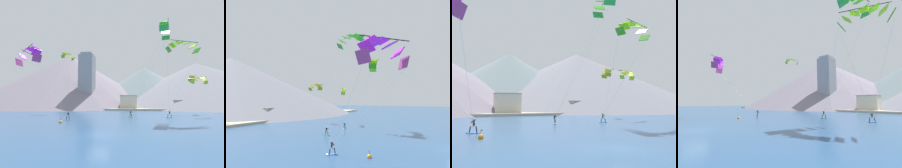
# 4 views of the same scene
# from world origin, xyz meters

# --- Properties ---
(ground_plane) EXTENTS (400.00, 400.00, 0.00)m
(ground_plane) POSITION_xyz_m (0.00, 0.00, 0.00)
(ground_plane) COLOR navy
(kitesurfer_near_lead) EXTENTS (1.76, 0.61, 1.73)m
(kitesurfer_near_lead) POSITION_xyz_m (11.93, 22.96, 0.50)
(kitesurfer_near_lead) COLOR #337FDB
(kitesurfer_near_lead) RESTS_ON ground
(kitesurfer_near_trail) EXTENTS (1.06, 1.75, 1.74)m
(kitesurfer_near_trail) POSITION_xyz_m (2.77, 22.49, 0.51)
(kitesurfer_near_trail) COLOR #33B266
(kitesurfer_near_trail) RESTS_ON ground
(kitesurfer_mid_center) EXTENTS (1.73, 1.17, 1.81)m
(kitesurfer_mid_center) POSITION_xyz_m (-10.21, 14.70, 0.56)
(kitesurfer_mid_center) COLOR #337FDB
(kitesurfer_mid_center) RESTS_ON ground
(parafoil_kite_near_lead) EXTENTS (7.30, 8.63, 15.17)m
(parafoil_kite_near_lead) POSITION_xyz_m (14.13, 16.36, 15.49)
(parafoil_kite_near_lead) COLOR #339616
(parafoil_kite_near_trail) EXTENTS (9.96, 7.62, 21.01)m
(parafoil_kite_near_trail) POSITION_xyz_m (11.27, 20.83, 21.21)
(parafoil_kite_near_trail) COLOR green
(parafoil_kite_mid_center) EXTENTS (7.25, 10.14, 12.02)m
(parafoil_kite_mid_center) POSITION_xyz_m (-14.18, 6.66, 12.20)
(parafoil_kite_mid_center) COLOR #933575
(parafoil_kite_distant_high_outer) EXTENTS (4.87, 3.15, 1.98)m
(parafoil_kite_distant_high_outer) POSITION_xyz_m (20.70, 27.25, 9.61)
(parafoil_kite_distant_high_outer) COLOR #8FC22B
(parafoil_kite_distant_low_drift) EXTENTS (3.36, 5.18, 2.15)m
(parafoil_kite_distant_low_drift) POSITION_xyz_m (-19.21, 35.24, 19.64)
(parafoil_kite_distant_low_drift) COLOR #4DAA24
(parafoil_kite_distant_mid_solo) EXTENTS (3.27, 5.78, 2.19)m
(parafoil_kite_distant_mid_solo) POSITION_xyz_m (21.73, 37.24, 11.15)
(parafoil_kite_distant_mid_solo) COLOR #7CA11A
(race_marker_buoy) EXTENTS (0.56, 0.56, 1.02)m
(race_marker_buoy) POSITION_xyz_m (-9.47, 9.73, 0.16)
(race_marker_buoy) COLOR orange
(race_marker_buoy) RESTS_ON ground
(shoreline_strip) EXTENTS (180.00, 10.00, 0.70)m
(shoreline_strip) POSITION_xyz_m (0.00, 55.38, 0.35)
(shoreline_strip) COLOR #BCAD8E
(shoreline_strip) RESTS_ON ground
(shore_building_harbour_front) EXTENTS (8.52, 4.50, 4.21)m
(shore_building_harbour_front) POSITION_xyz_m (23.69, 57.23, 2.12)
(shore_building_harbour_front) COLOR beige
(shore_building_harbour_front) RESTS_ON ground
(shore_building_promenade_mid) EXTENTS (10.26, 6.49, 6.64)m
(shore_building_promenade_mid) POSITION_xyz_m (-31.16, 60.08, 3.33)
(shore_building_promenade_mid) COLOR #A89E8E
(shore_building_promenade_mid) RESTS_ON ground
(shore_building_quay_east) EXTENTS (7.67, 5.44, 6.38)m
(shore_building_quay_east) POSITION_xyz_m (0.42, 57.93, 3.20)
(shore_building_quay_east) COLOR beige
(shore_building_quay_east) RESTS_ON ground
(highrise_tower) EXTENTS (7.00, 7.00, 27.73)m
(highrise_tower) POSITION_xyz_m (-20.40, 62.10, 13.66)
(highrise_tower) COLOR gray
(highrise_tower) RESTS_ON ground
(mountain_peak_west_ridge) EXTENTS (96.43, 96.43, 28.62)m
(mountain_peak_west_ridge) POSITION_xyz_m (9.19, 111.20, 14.31)
(mountain_peak_west_ridge) COLOR slate
(mountain_peak_west_ridge) RESTS_ON ground
(mountain_peak_central_summit) EXTENTS (128.47, 128.47, 37.56)m
(mountain_peak_central_summit) POSITION_xyz_m (-45.88, 102.15, 18.78)
(mountain_peak_central_summit) COLOR slate
(mountain_peak_central_summit) RESTS_ON ground
(mountain_peak_east_shoulder) EXTENTS (129.35, 129.35, 29.82)m
(mountain_peak_east_shoulder) POSITION_xyz_m (44.71, 106.28, 14.91)
(mountain_peak_east_shoulder) COLOR slate
(mountain_peak_east_shoulder) RESTS_ON ground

